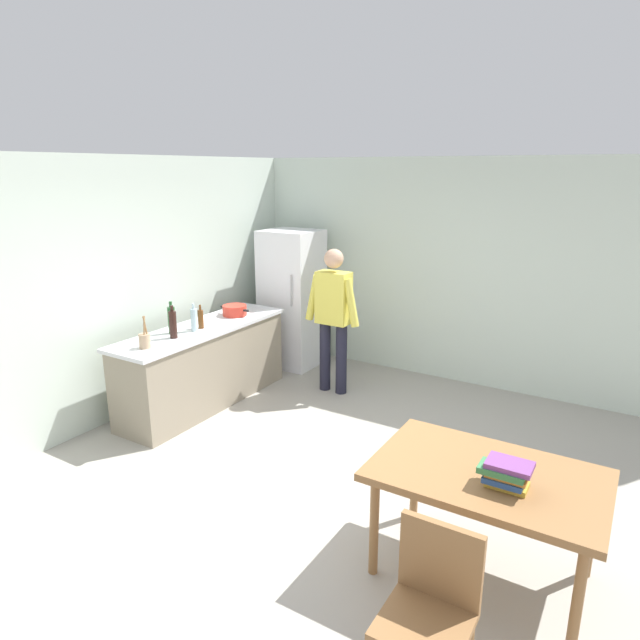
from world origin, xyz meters
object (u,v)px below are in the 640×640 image
utensil_jar (145,340)px  bottle_wine_green (172,320)px  cooking_pot (235,310)px  book_stack (506,474)px  chair (431,603)px  bottle_beer_brown (201,319)px  person (333,312)px  refrigerator (292,299)px  bottle_water_clear (194,319)px  dining_table (487,483)px  bottle_wine_dark (173,324)px

utensil_jar → bottle_wine_green: bottle_wine_green is taller
cooking_pot → book_stack: bearing=-26.7°
chair → bottle_beer_brown: bearing=151.7°
person → book_stack: (2.48, -2.26, -0.14)m
refrigerator → bottle_wine_green: refrigerator is taller
book_stack → bottle_water_clear: bearing=163.1°
utensil_jar → refrigerator: bearing=88.8°
dining_table → bottle_wine_green: bottle_wine_green is taller
dining_table → utensil_jar: bearing=175.4°
refrigerator → bottle_wine_dark: (-0.06, -2.05, 0.15)m
person → bottle_water_clear: bearing=-129.7°
chair → book_stack: size_ratio=3.07×
bottle_wine_dark → utensil_jar: bearing=-89.1°
chair → refrigerator: bearing=134.7°
refrigerator → bottle_beer_brown: size_ratio=6.92×
person → utensil_jar: (-1.00, -1.88, 0.00)m
book_stack → bottle_wine_green: bearing=166.4°
refrigerator → bottle_water_clear: 1.77m
utensil_jar → bottle_wine_green: size_ratio=0.94×
dining_table → person: bearing=137.6°
person → bottle_wine_dark: person is taller
utensil_jar → bottle_water_clear: (-0.00, 0.67, 0.05)m
cooking_pot → bottle_water_clear: bottle_water_clear is taller
cooking_pot → bottle_water_clear: (0.05, -0.72, 0.07)m
person → bottle_water_clear: (-1.00, -1.21, 0.05)m
dining_table → chair: 0.98m
person → dining_table: person is taller
dining_table → book_stack: bearing=-41.8°
dining_table → chair: bearing=-90.0°
cooking_pot → utensil_jar: bearing=-87.9°
person → bottle_beer_brown: person is taller
dining_table → bottle_beer_brown: 3.54m
cooking_pot → book_stack: 3.95m
utensil_jar → book_stack: utensil_jar is taller
utensil_jar → person: bearing=61.9°
dining_table → bottle_wine_green: bearing=167.7°
dining_table → utensil_jar: utensil_jar is taller
dining_table → refrigerator: bearing=140.7°
dining_table → bottle_wine_green: size_ratio=4.12×
person → utensil_jar: bearing=-118.1°
bottle_wine_green → bottle_wine_dark: same height
book_stack → chair: bearing=-98.6°
bottle_wine_dark → cooking_pot: bearing=92.6°
bottle_wine_green → bottle_water_clear: (0.14, 0.18, -0.02)m
utensil_jar → book_stack: (3.48, -0.39, -0.14)m
cooking_pot → bottle_wine_dark: bottle_wine_dark is taller
cooking_pot → utensil_jar: size_ratio=1.25×
utensil_jar → bottle_water_clear: utensil_jar is taller
bottle_water_clear → bottle_beer_brown: (-0.01, 0.11, -0.02)m
bottle_wine_green → bottle_water_clear: bottle_wine_green is taller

